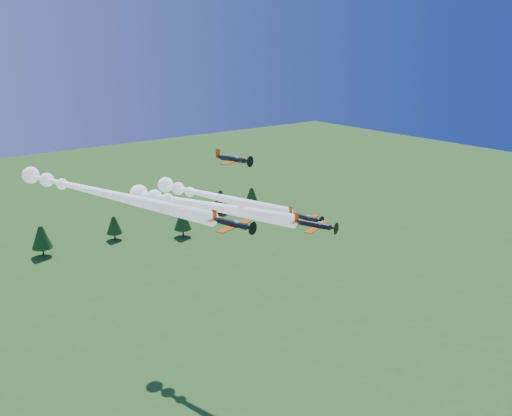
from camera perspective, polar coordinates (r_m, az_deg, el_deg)
ground at (r=121.68m, az=0.98°, el=-19.86°), size 600.00×600.00×0.00m
plane_lead at (r=110.69m, az=-6.08°, el=0.45°), size 20.06×43.21×3.70m
plane_left at (r=115.50m, az=-15.67°, el=1.61°), size 21.11×60.29×3.70m
plane_right at (r=127.04m, az=-4.59°, el=1.25°), size 14.34×44.87×3.70m
plane_slot at (r=105.59m, az=-2.27°, el=4.90°), size 7.36×8.17×2.58m
treeline at (r=206.64m, az=-21.01°, el=-3.10°), size 173.61×22.24×10.92m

